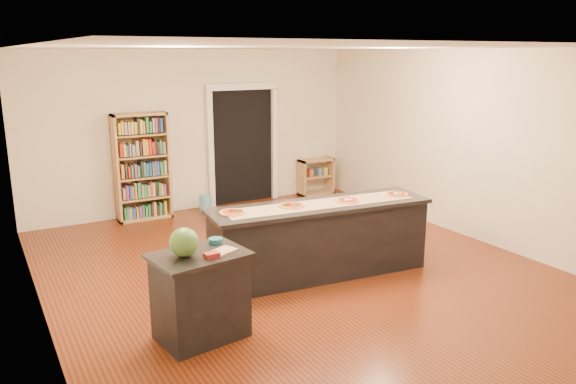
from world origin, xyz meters
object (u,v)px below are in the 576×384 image
kitchen_island (320,239)px  bookshelf (142,167)px  low_shelf (316,177)px  side_counter (201,296)px  watermelon (184,242)px  waste_bin (206,204)px

kitchen_island → bookshelf: (-1.23, 3.56, 0.43)m
low_shelf → side_counter: bearing=-133.3°
kitchen_island → bookshelf: size_ratio=1.57×
bookshelf → side_counter: bearing=-98.7°
kitchen_island → watermelon: size_ratio=10.13×
bookshelf → watermelon: 4.43m
bookshelf → low_shelf: 3.48m
side_counter → low_shelf: 5.99m
side_counter → bookshelf: size_ratio=0.50×
low_shelf → kitchen_island: bearing=-121.8°
bookshelf → waste_bin: 1.28m
kitchen_island → low_shelf: kitchen_island is taller
side_counter → low_shelf: (4.10, 4.36, -0.09)m
side_counter → watermelon: size_ratio=3.19×
side_counter → bookshelf: bearing=73.1°
side_counter → waste_bin: size_ratio=2.85×
kitchen_island → bookshelf: bookshelf is taller
kitchen_island → low_shelf: size_ratio=3.96×
side_counter → watermelon: 0.59m
waste_bin → side_counter: bearing=-112.1°
low_shelf → waste_bin: (-2.40, -0.16, -0.20)m
kitchen_island → side_counter: size_ratio=3.17×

